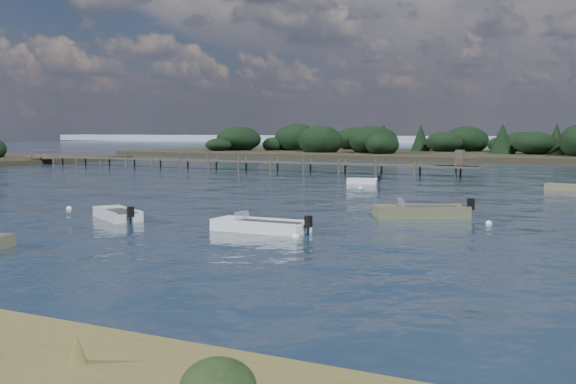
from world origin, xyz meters
The scene contains 12 objects.
ground centered at (0.00, 60.00, 0.00)m, with size 400.00×400.00×0.00m, color #142230.
dinghy_mid_white_b centered at (11.25, 13.70, 0.17)m, with size 5.22×4.23×1.34m.
dinghy_mid_white_a centered at (6.41, 4.90, 0.15)m, with size 4.87×1.83×1.13m.
tender_far_grey_b centered at (15.52, 35.85, 0.14)m, with size 3.06×1.58×1.02m.
dinghy_mid_grey centered at (-2.64, 5.30, 0.15)m, with size 4.13×3.27×1.08m.
tender_far_white centered at (-0.89, 34.54, 0.14)m, with size 2.95×1.59×0.99m.
buoy_b centered at (8.79, 3.98, 0.00)m, with size 0.32×0.32×0.32m, color white.
buoy_c centered at (-8.55, 7.67, 0.00)m, with size 0.32×0.32×0.32m, color white.
buoy_d centered at (15.11, 12.79, 0.00)m, with size 0.32×0.32×0.32m, color white.
buoy_e centered at (0.84, 29.97, 0.00)m, with size 0.32×0.32×0.32m, color white.
jetty centered at (-21.74, 47.99, 0.98)m, with size 64.50×3.20×3.40m.
distant_haze centered at (-90.00, 230.00, 0.00)m, with size 280.00×20.00×2.40m, color #98A8BD.
Camera 1 is at (23.47, -23.65, 4.70)m, focal length 45.00 mm.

